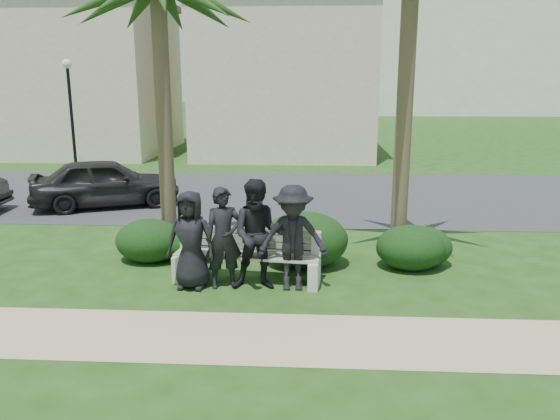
# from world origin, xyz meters

# --- Properties ---
(ground) EXTENTS (160.00, 160.00, 0.00)m
(ground) POSITION_xyz_m (0.00, 0.00, 0.00)
(ground) COLOR #203D11
(ground) RESTS_ON ground
(footpath) EXTENTS (30.00, 1.60, 0.01)m
(footpath) POSITION_xyz_m (0.00, -1.80, 0.00)
(footpath) COLOR tan
(footpath) RESTS_ON ground
(asphalt_street) EXTENTS (160.00, 8.00, 0.01)m
(asphalt_street) POSITION_xyz_m (0.00, 8.00, 0.00)
(asphalt_street) COLOR #2D2D30
(asphalt_street) RESTS_ON ground
(stucco_bldg_left) EXTENTS (10.40, 8.40, 7.30)m
(stucco_bldg_left) POSITION_xyz_m (-12.00, 18.00, 3.66)
(stucco_bldg_left) COLOR #C8B396
(stucco_bldg_left) RESTS_ON ground
(stucco_bldg_right) EXTENTS (8.40, 8.40, 7.30)m
(stucco_bldg_right) POSITION_xyz_m (-1.00, 18.00, 3.66)
(stucco_bldg_right) COLOR #C8B396
(stucco_bldg_right) RESTS_ON ground
(street_lamp) EXTENTS (0.36, 0.36, 4.29)m
(street_lamp) POSITION_xyz_m (-9.00, 12.00, 2.94)
(street_lamp) COLOR black
(street_lamp) RESTS_ON ground
(park_bench) EXTENTS (2.67, 0.88, 0.91)m
(park_bench) POSITION_xyz_m (-0.87, 0.40, 0.41)
(park_bench) COLOR gray
(park_bench) RESTS_ON ground
(man_a) EXTENTS (0.89, 0.63, 1.72)m
(man_a) POSITION_xyz_m (-1.79, 0.05, 0.86)
(man_a) COLOR black
(man_a) RESTS_ON ground
(man_b) EXTENTS (0.74, 0.59, 1.77)m
(man_b) POSITION_xyz_m (-1.23, 0.10, 0.89)
(man_b) COLOR black
(man_b) RESTS_ON ground
(man_c) EXTENTS (0.96, 0.77, 1.92)m
(man_c) POSITION_xyz_m (-0.62, 0.07, 0.96)
(man_c) COLOR black
(man_c) RESTS_ON ground
(man_d) EXTENTS (1.22, 0.74, 1.84)m
(man_d) POSITION_xyz_m (-0.03, 0.07, 0.92)
(man_d) COLOR black
(man_d) RESTS_ON ground
(hedge_a) EXTENTS (1.34, 1.10, 0.87)m
(hedge_a) POSITION_xyz_m (-2.95, 1.45, 0.44)
(hedge_a) COLOR black
(hedge_a) RESTS_ON ground
(hedge_b) EXTENTS (1.20, 0.99, 0.79)m
(hedge_b) POSITION_xyz_m (-2.17, 1.56, 0.39)
(hedge_b) COLOR black
(hedge_b) RESTS_ON ground
(hedge_c) EXTENTS (1.34, 1.11, 0.88)m
(hedge_c) POSITION_xyz_m (0.23, 1.58, 0.44)
(hedge_c) COLOR black
(hedge_c) RESTS_ON ground
(hedge_d) EXTENTS (1.68, 1.39, 1.09)m
(hedge_d) POSITION_xyz_m (0.16, 1.34, 0.55)
(hedge_d) COLOR black
(hedge_d) RESTS_ON ground
(hedge_e) EXTENTS (1.33, 1.10, 0.87)m
(hedge_e) POSITION_xyz_m (2.19, 1.28, 0.43)
(hedge_e) COLOR black
(hedge_e) RESTS_ON ground
(hedge_f) EXTENTS (1.23, 1.02, 0.80)m
(hedge_f) POSITION_xyz_m (2.40, 1.45, 0.40)
(hedge_f) COLOR black
(hedge_f) RESTS_ON ground
(car_a) EXTENTS (4.38, 3.02, 1.39)m
(car_a) POSITION_xyz_m (-5.54, 6.08, 0.69)
(car_a) COLOR black
(car_a) RESTS_ON ground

